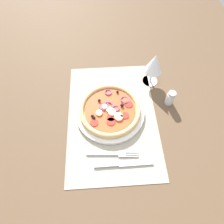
{
  "coord_description": "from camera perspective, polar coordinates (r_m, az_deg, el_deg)",
  "views": [
    {
      "loc": [
        36.14,
        -2.35,
        64.72
      ],
      "look_at": [
        -0.46,
        0.0,
        2.78
      ],
      "focal_mm": 30.58,
      "sensor_mm": 36.0,
      "label": 1
    }
  ],
  "objects": [
    {
      "name": "wine_glass",
      "position": [
        0.78,
        12.54,
        13.91
      ],
      "size": [
        7.2,
        7.2,
        14.9
      ],
      "color": "silver",
      "rests_on": "ground_plane"
    },
    {
      "name": "knife",
      "position": [
        0.67,
        3.62,
        -15.15
      ],
      "size": [
        2.12,
        20.02,
        0.62
      ],
      "rotation": [
        0.0,
        0.0,
        1.58
      ],
      "color": "#B2B5BA",
      "rests_on": "placemat"
    },
    {
      "name": "pizza",
      "position": [
        0.72,
        -0.61,
        0.72
      ],
      "size": [
        23.54,
        23.54,
        2.65
      ],
      "color": "tan",
      "rests_on": "plate"
    },
    {
      "name": "ground_plane",
      "position": [
        0.75,
        0.02,
        -1.85
      ],
      "size": [
        190.0,
        140.0,
        2.4
      ],
      "primitive_type": "cube",
      "color": "brown"
    },
    {
      "name": "plate",
      "position": [
        0.74,
        -0.62,
        0.02
      ],
      "size": [
        26.56,
        26.56,
        1.38
      ],
      "primitive_type": "cylinder",
      "color": "silver",
      "rests_on": "placemat"
    },
    {
      "name": "fork",
      "position": [
        0.67,
        0.94,
        -12.43
      ],
      "size": [
        2.66,
        18.06,
        0.44
      ],
      "rotation": [
        0.0,
        0.0,
        1.51
      ],
      "color": "#B2B5BA",
      "rests_on": "placemat"
    },
    {
      "name": "placemat",
      "position": [
        0.74,
        0.02,
        -1.33
      ],
      "size": [
        51.5,
        33.83,
        0.4
      ],
      "primitive_type": "cube",
      "color": "#A39984",
      "rests_on": "ground_plane"
    },
    {
      "name": "pepper_shaker",
      "position": [
        0.78,
        17.02,
        3.98
      ],
      "size": [
        3.2,
        3.2,
        6.7
      ],
      "color": "silver",
      "rests_on": "ground_plane"
    }
  ]
}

